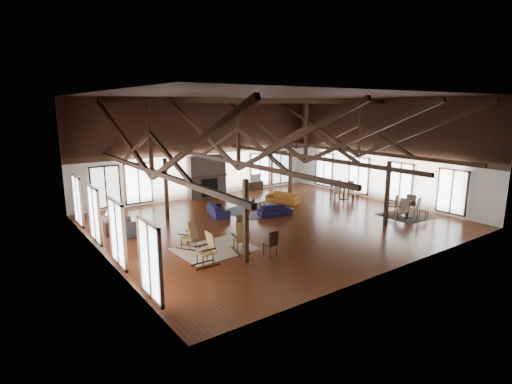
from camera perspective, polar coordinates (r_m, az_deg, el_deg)
floor at (r=19.54m, az=2.51°, el=-4.26°), size 16.00×16.00×0.00m
ceiling at (r=18.75m, az=2.68°, el=13.61°), size 16.00×14.00×0.02m
wall_back at (r=24.76m, az=-7.51°, el=6.21°), size 16.00×0.02×6.00m
wall_front at (r=14.16m, az=20.35°, el=1.15°), size 16.00×0.02×6.00m
wall_left at (r=15.38m, az=-21.59°, el=1.88°), size 0.02×14.00×6.00m
wall_right at (r=24.64m, az=17.48°, el=5.72°), size 0.02×14.00×6.00m
roof_truss at (r=18.81m, az=2.62°, el=7.60°), size 15.60×14.07×3.14m
post_grid at (r=19.17m, az=2.55°, el=0.11°), size 8.16×7.16×3.05m
fireplace at (r=24.71m, az=-7.04°, el=2.20°), size 2.50×0.69×2.60m
ceiling_fan at (r=18.38m, az=5.79°, el=6.52°), size 1.60×1.60×0.75m
sofa_navy_front at (r=20.55m, az=2.72°, el=-2.72°), size 1.84×1.09×0.50m
sofa_navy_left at (r=20.77m, az=-5.43°, el=-2.50°), size 2.09×1.25×0.57m
sofa_orange at (r=23.34m, az=3.83°, el=-0.82°), size 2.15×1.39×0.58m
coffee_table at (r=21.64m, az=-0.18°, el=-1.55°), size 1.28×0.84×0.45m
vase at (r=21.55m, az=-0.40°, el=-1.18°), size 0.23×0.23×0.20m
armchair at (r=18.21m, az=-18.56°, el=-4.94°), size 1.20×1.07×0.72m
side_table_lamp at (r=18.60m, az=-20.19°, el=-4.44°), size 0.46×0.46×1.18m
rocking_chair_a at (r=15.98m, az=-9.38°, el=-6.16°), size 0.86×1.01×1.15m
rocking_chair_b at (r=15.43m, az=-2.03°, el=-6.57°), size 0.70×1.03×1.21m
rocking_chair_c at (r=14.32m, az=-6.92°, el=-8.16°), size 0.93×0.53×1.20m
side_chair_a at (r=17.01m, az=-2.05°, el=-4.65°), size 0.62×0.62×1.03m
side_chair_b at (r=15.00m, az=2.27°, el=-7.07°), size 0.45×0.45×1.00m
cafe_table_near at (r=21.72m, az=20.85°, el=-1.97°), size 2.03×2.03×1.04m
cafe_table_far at (r=24.82m, az=12.48°, el=0.25°), size 2.00×2.00×1.05m
cup_near at (r=21.69m, az=21.20°, el=-1.25°), size 0.16×0.16×0.10m
cup_far at (r=24.77m, az=12.45°, el=0.88°), size 0.14×0.14×0.09m
tv_console at (r=26.86m, az=-0.20°, el=0.92°), size 1.16×0.43×0.58m
television at (r=26.77m, az=-0.17°, el=2.06°), size 0.88×0.13×0.50m
rug_tan at (r=15.97m, az=-5.90°, el=-8.10°), size 3.00×2.40×0.01m
rug_navy at (r=21.75m, az=-0.02°, el=-2.53°), size 3.79×3.08×0.01m
rug_dark at (r=22.00m, az=20.73°, el=-3.17°), size 2.50×2.30×0.01m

